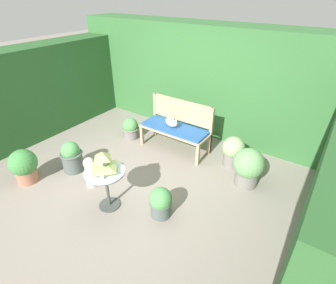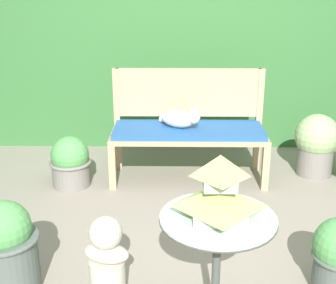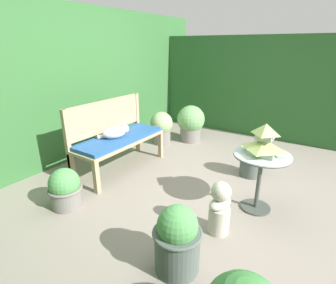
# 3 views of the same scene
# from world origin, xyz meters

# --- Properties ---
(ground) EXTENTS (30.00, 30.00, 0.00)m
(ground) POSITION_xyz_m (0.00, 0.00, 0.00)
(ground) COLOR gray
(foliage_hedge_back) EXTENTS (6.40, 0.87, 2.25)m
(foliage_hedge_back) POSITION_xyz_m (0.00, 2.50, 1.12)
(foliage_hedge_back) COLOR #336633
(foliage_hedge_back) RESTS_ON ground
(foliage_hedge_left) EXTENTS (0.70, 3.67, 1.86)m
(foliage_hedge_left) POSITION_xyz_m (-2.85, 0.23, 0.93)
(foliage_hedge_left) COLOR #285628
(foliage_hedge_left) RESTS_ON ground
(garden_bench) EXTENTS (1.38, 0.52, 0.49)m
(garden_bench) POSITION_xyz_m (-0.01, 1.22, 0.42)
(garden_bench) COLOR tan
(garden_bench) RESTS_ON ground
(bench_backrest) EXTENTS (1.38, 0.06, 0.97)m
(bench_backrest) POSITION_xyz_m (-0.01, 1.46, 0.69)
(bench_backrest) COLOR tan
(bench_backrest) RESTS_ON ground
(cat) EXTENTS (0.37, 0.33, 0.21)m
(cat) POSITION_xyz_m (-0.09, 1.21, 0.58)
(cat) COLOR silver
(cat) RESTS_ON garden_bench
(patio_table) EXTENTS (0.58, 0.58, 0.64)m
(patio_table) POSITION_xyz_m (0.08, -0.70, 0.50)
(patio_table) COLOR #424742
(patio_table) RESTS_ON ground
(pagoda_birdhouse) EXTENTS (0.34, 0.34, 0.32)m
(pagoda_birdhouse) POSITION_xyz_m (0.08, -0.70, 0.78)
(pagoda_birdhouse) COLOR #B2BCA8
(pagoda_birdhouse) RESTS_ON patio_table
(garden_bust) EXTENTS (0.29, 0.21, 0.53)m
(garden_bust) POSITION_xyz_m (-0.51, -0.51, 0.26)
(garden_bust) COLOR #B7B2A3
(garden_bust) RESTS_ON ground
(potted_plant_table_far) EXTENTS (0.37, 0.37, 0.45)m
(potted_plant_table_far) POSITION_xyz_m (-1.05, 1.06, 0.22)
(potted_plant_table_far) COLOR slate
(potted_plant_table_far) RESTS_ON ground
(potted_plant_patio_mid) EXTENTS (0.33, 0.33, 0.47)m
(potted_plant_patio_mid) POSITION_xyz_m (0.82, -0.40, 0.24)
(potted_plant_patio_mid) COLOR #4C5651
(potted_plant_patio_mid) RESTS_ON ground
(potted_plant_bench_left) EXTENTS (0.50, 0.50, 0.66)m
(potted_plant_bench_left) POSITION_xyz_m (1.58, 0.97, 0.34)
(potted_plant_bench_left) COLOR slate
(potted_plant_bench_left) RESTS_ON ground
(potted_plant_hedge_corner) EXTENTS (0.39, 0.39, 0.57)m
(potted_plant_hedge_corner) POSITION_xyz_m (-1.10, -0.42, 0.28)
(potted_plant_hedge_corner) COLOR #4C5651
(potted_plant_hedge_corner) RESTS_ON ground
(potted_plant_path_edge) EXTENTS (0.45, 0.45, 0.60)m
(potted_plant_path_edge) POSITION_xyz_m (-1.49, -1.06, 0.31)
(potted_plant_path_edge) COLOR #9E664C
(potted_plant_path_edge) RESTS_ON ground
(potted_plant_table_near) EXTENTS (0.41, 0.41, 0.58)m
(potted_plant_table_near) POSITION_xyz_m (1.17, 1.34, 0.30)
(potted_plant_table_near) COLOR slate
(potted_plant_table_near) RESTS_ON ground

